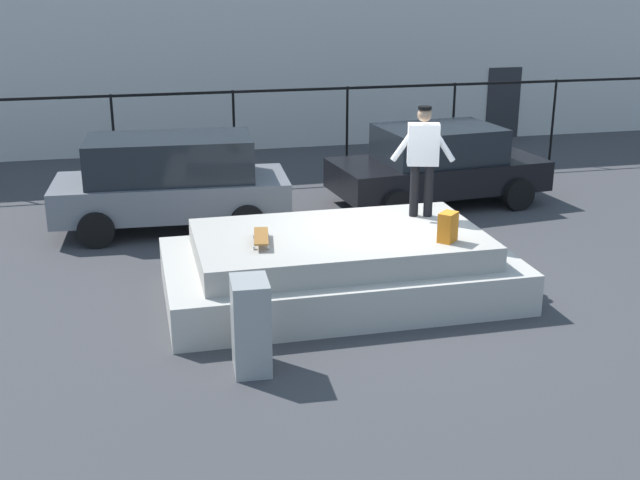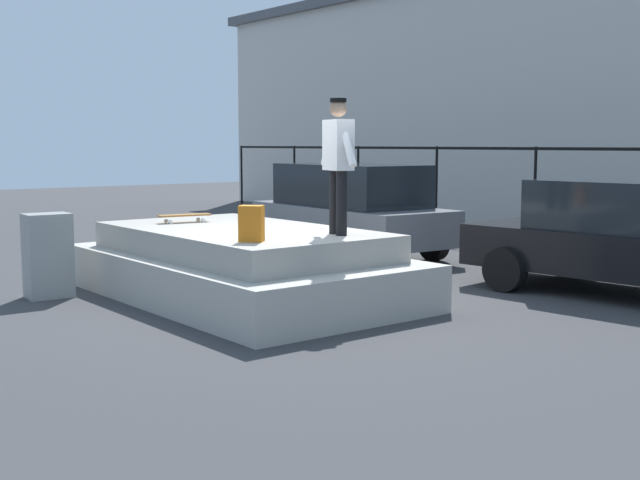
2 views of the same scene
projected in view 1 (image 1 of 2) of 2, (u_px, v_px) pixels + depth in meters
ground_plane at (383, 285)px, 12.49m from camera, size 60.00×60.00×0.00m
concrete_ledge at (339, 266)px, 12.01m from camera, size 5.12×2.95×0.96m
skateboarder at (423, 153)px, 12.34m from camera, size 0.98×0.36×1.72m
skateboard at (261, 237)px, 11.36m from camera, size 0.32×0.80×0.12m
backpack at (448, 227)px, 11.40m from camera, size 0.34×0.34×0.43m
car_grey_hatchback_near at (171, 181)px, 14.94m from camera, size 4.38×2.24×1.74m
car_black_sedan_mid at (438, 164)px, 16.58m from camera, size 4.48×2.52×1.61m
utility_box at (251, 326)px, 9.67m from camera, size 0.47×0.62×1.17m
fence_row at (291, 114)px, 18.56m from camera, size 24.06×0.06×2.06m
warehouse_building at (245, 13)px, 24.44m from camera, size 34.81×8.14×6.71m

